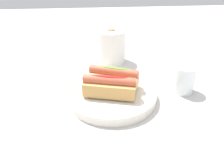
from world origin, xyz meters
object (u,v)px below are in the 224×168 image
object	(u,v)px
serving_bowl	(112,94)
hotdog_front	(110,86)
water_glass	(184,80)
paper_towel_roll	(111,46)
hotdog_back	(114,77)

from	to	relation	value
serving_bowl	hotdog_front	bearing A→B (deg)	-109.73
serving_bowl	water_glass	bearing A→B (deg)	5.35
water_glass	serving_bowl	bearing A→B (deg)	-174.65
serving_bowl	paper_towel_roll	distance (m)	0.27
paper_towel_roll	hotdog_front	bearing A→B (deg)	-95.50
serving_bowl	water_glass	world-z (taller)	water_glass
serving_bowl	water_glass	xyz separation A→B (m)	(0.23, 0.02, 0.02)
serving_bowl	paper_towel_roll	size ratio (longest dim) A/B	2.04
hotdog_back	hotdog_front	bearing A→B (deg)	-109.73
water_glass	paper_towel_roll	size ratio (longest dim) A/B	0.67
water_glass	hotdog_front	bearing A→B (deg)	-168.76
hotdog_front	water_glass	bearing A→B (deg)	11.24
paper_towel_roll	hotdog_back	bearing A→B (deg)	-92.23
serving_bowl	hotdog_back	distance (m)	0.05
hotdog_front	hotdog_back	size ratio (longest dim) A/B	1.00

